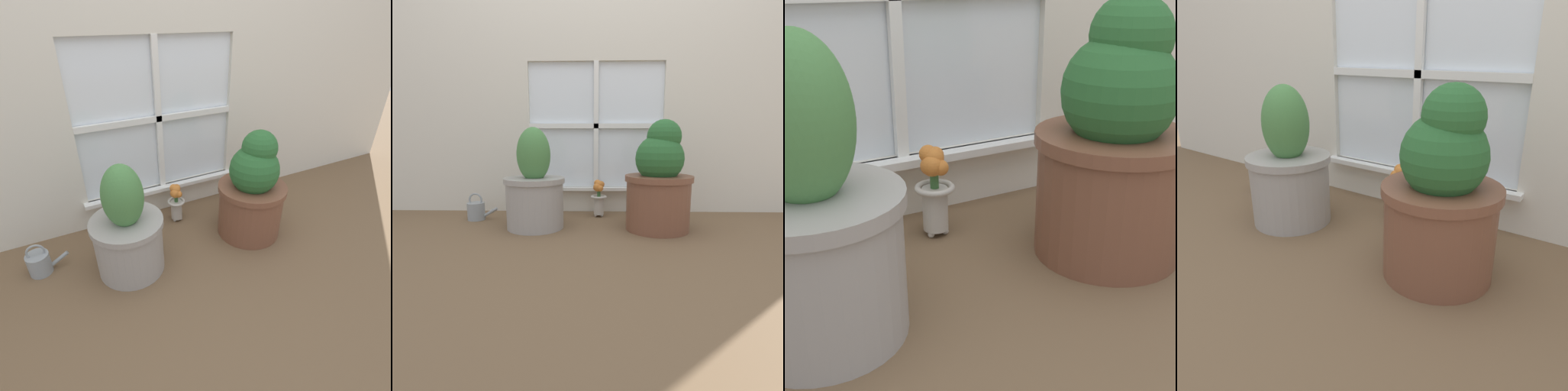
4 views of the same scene
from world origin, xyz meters
The scene contains 6 objects.
ground_plane centered at (0.00, 0.00, 0.00)m, with size 10.00×10.00×0.00m, color brown.
wall_with_window centered at (0.00, 0.64, 1.28)m, with size 4.40×0.10×2.50m.
potted_plant_left centered at (-0.38, 0.15, 0.24)m, with size 0.37×0.37×0.62m.
potted_plant_right centered at (0.38, 0.13, 0.29)m, with size 0.41×0.41×0.66m.
flower_vase centered at (0.02, 0.45, 0.16)m, with size 0.11×0.11×0.27m.
watering_can centered at (-0.82, 0.33, 0.06)m, with size 0.21×0.12×0.19m.
Camera 2 is at (0.00, -1.70, 0.53)m, focal length 28.00 mm.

